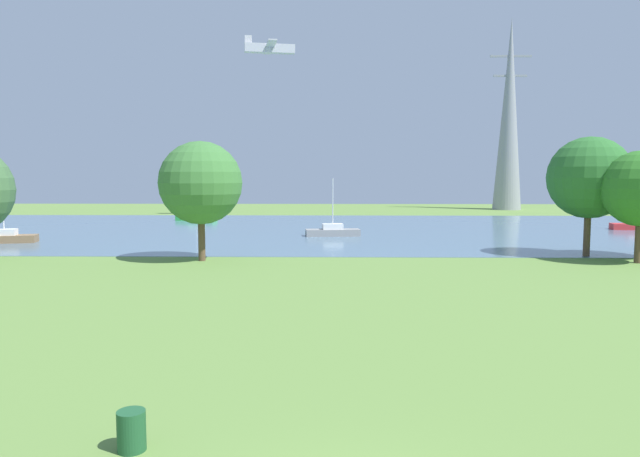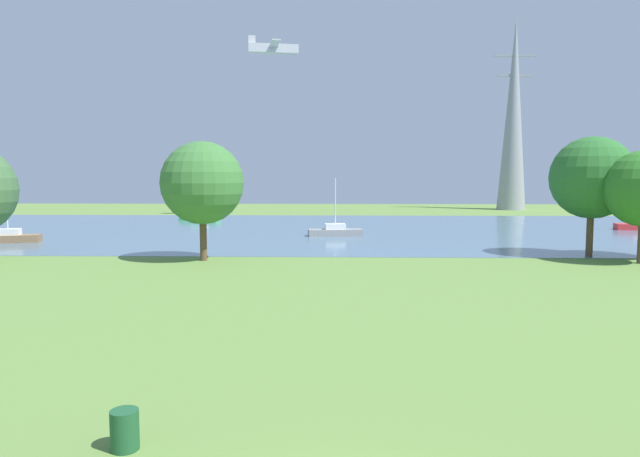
{
  "view_description": "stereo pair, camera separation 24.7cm",
  "coord_description": "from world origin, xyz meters",
  "px_view_note": "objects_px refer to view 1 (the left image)",
  "views": [
    {
      "loc": [
        -0.34,
        -8.04,
        5.41
      ],
      "look_at": [
        -0.9,
        18.78,
        2.94
      ],
      "focal_mm": 32.54,
      "sensor_mm": 36.0,
      "label": 1
    },
    {
      "loc": [
        -0.1,
        -8.03,
        5.41
      ],
      "look_at": [
        -0.9,
        18.78,
        2.94
      ],
      "focal_mm": 32.54,
      "sensor_mm": 36.0,
      "label": 2
    }
  ],
  "objects_px": {
    "sailboat_red": "(637,225)",
    "sailboat_brown": "(4,237)",
    "sailboat_gray": "(333,231)",
    "electricity_pylon": "(509,114)",
    "sailboat_green": "(196,217)",
    "litter_bin": "(131,431)",
    "light_aircraft": "(269,48)",
    "tree_east_far": "(589,178)",
    "tree_west_near": "(201,183)"
  },
  "relations": [
    {
      "from": "sailboat_red",
      "to": "sailboat_brown",
      "type": "bearing_deg",
      "value": -167.66
    },
    {
      "from": "sailboat_gray",
      "to": "electricity_pylon",
      "type": "bearing_deg",
      "value": 56.08
    },
    {
      "from": "sailboat_green",
      "to": "litter_bin",
      "type": "bearing_deg",
      "value": -78.0
    },
    {
      "from": "sailboat_red",
      "to": "light_aircraft",
      "type": "xyz_separation_m",
      "value": [
        -38.43,
        17.49,
        21.14
      ]
    },
    {
      "from": "litter_bin",
      "to": "sailboat_gray",
      "type": "height_order",
      "value": "sailboat_gray"
    },
    {
      "from": "sailboat_green",
      "to": "electricity_pylon",
      "type": "height_order",
      "value": "electricity_pylon"
    },
    {
      "from": "litter_bin",
      "to": "sailboat_brown",
      "type": "distance_m",
      "value": 41.37
    },
    {
      "from": "litter_bin",
      "to": "tree_east_far",
      "type": "height_order",
      "value": "tree_east_far"
    },
    {
      "from": "sailboat_brown",
      "to": "light_aircraft",
      "type": "relative_size",
      "value": 0.73
    },
    {
      "from": "sailboat_gray",
      "to": "light_aircraft",
      "type": "relative_size",
      "value": 0.61
    },
    {
      "from": "litter_bin",
      "to": "electricity_pylon",
      "type": "distance_m",
      "value": 88.86
    },
    {
      "from": "light_aircraft",
      "to": "tree_west_near",
      "type": "bearing_deg",
      "value": -90.32
    },
    {
      "from": "tree_west_near",
      "to": "tree_east_far",
      "type": "relative_size",
      "value": 0.95
    },
    {
      "from": "sailboat_green",
      "to": "tree_west_near",
      "type": "xyz_separation_m",
      "value": [
        8.02,
        -32.63,
        4.46
      ]
    },
    {
      "from": "sailboat_gray",
      "to": "sailboat_red",
      "type": "height_order",
      "value": "sailboat_red"
    },
    {
      "from": "sailboat_gray",
      "to": "litter_bin",
      "type": "bearing_deg",
      "value": -95.63
    },
    {
      "from": "sailboat_brown",
      "to": "light_aircraft",
      "type": "xyz_separation_m",
      "value": [
        18.28,
        29.9,
        21.15
      ]
    },
    {
      "from": "sailboat_red",
      "to": "electricity_pylon",
      "type": "relative_size",
      "value": 0.24
    },
    {
      "from": "tree_west_near",
      "to": "light_aircraft",
      "type": "distance_m",
      "value": 42.67
    },
    {
      "from": "light_aircraft",
      "to": "sailboat_gray",
      "type": "bearing_deg",
      "value": -71.45
    },
    {
      "from": "sailboat_brown",
      "to": "tree_west_near",
      "type": "height_order",
      "value": "tree_west_near"
    },
    {
      "from": "sailboat_green",
      "to": "sailboat_red",
      "type": "height_order",
      "value": "sailboat_green"
    },
    {
      "from": "electricity_pylon",
      "to": "sailboat_brown",
      "type": "bearing_deg",
      "value": -139.04
    },
    {
      "from": "litter_bin",
      "to": "sailboat_gray",
      "type": "relative_size",
      "value": 0.16
    },
    {
      "from": "sailboat_gray",
      "to": "sailboat_green",
      "type": "height_order",
      "value": "sailboat_green"
    },
    {
      "from": "tree_east_far",
      "to": "litter_bin",
      "type": "bearing_deg",
      "value": -126.88
    },
    {
      "from": "sailboat_brown",
      "to": "light_aircraft",
      "type": "bearing_deg",
      "value": 58.57
    },
    {
      "from": "tree_west_near",
      "to": "light_aircraft",
      "type": "height_order",
      "value": "light_aircraft"
    },
    {
      "from": "sailboat_green",
      "to": "tree_west_near",
      "type": "relative_size",
      "value": 0.95
    },
    {
      "from": "tree_east_far",
      "to": "sailboat_green",
      "type": "bearing_deg",
      "value": 137.96
    },
    {
      "from": "sailboat_red",
      "to": "tree_east_far",
      "type": "relative_size",
      "value": 0.89
    },
    {
      "from": "tree_east_far",
      "to": "electricity_pylon",
      "type": "relative_size",
      "value": 0.27
    },
    {
      "from": "sailboat_red",
      "to": "electricity_pylon",
      "type": "xyz_separation_m",
      "value": [
        -2.64,
        34.53,
        14.48
      ]
    },
    {
      "from": "sailboat_green",
      "to": "electricity_pylon",
      "type": "bearing_deg",
      "value": 28.28
    },
    {
      "from": "sailboat_brown",
      "to": "tree_east_far",
      "type": "height_order",
      "value": "tree_east_far"
    },
    {
      "from": "litter_bin",
      "to": "tree_east_far",
      "type": "xyz_separation_m",
      "value": [
        21.0,
        27.99,
        4.84
      ]
    },
    {
      "from": "sailboat_red",
      "to": "light_aircraft",
      "type": "relative_size",
      "value": 0.84
    },
    {
      "from": "tree_east_far",
      "to": "light_aircraft",
      "type": "bearing_deg",
      "value": 124.37
    },
    {
      "from": "sailboat_brown",
      "to": "light_aircraft",
      "type": "distance_m",
      "value": 40.93
    },
    {
      "from": "litter_bin",
      "to": "sailboat_brown",
      "type": "xyz_separation_m",
      "value": [
        -22.38,
        34.79,
        0.05
      ]
    },
    {
      "from": "litter_bin",
      "to": "sailboat_brown",
      "type": "bearing_deg",
      "value": 122.75
    },
    {
      "from": "electricity_pylon",
      "to": "tree_east_far",
      "type": "bearing_deg",
      "value": -101.24
    },
    {
      "from": "litter_bin",
      "to": "sailboat_green",
      "type": "height_order",
      "value": "sailboat_green"
    },
    {
      "from": "sailboat_red",
      "to": "tree_east_far",
      "type": "xyz_separation_m",
      "value": [
        -13.32,
        -19.21,
        4.78
      ]
    },
    {
      "from": "tree_west_near",
      "to": "light_aircraft",
      "type": "xyz_separation_m",
      "value": [
        0.22,
        39.27,
        16.67
      ]
    },
    {
      "from": "litter_bin",
      "to": "electricity_pylon",
      "type": "height_order",
      "value": "electricity_pylon"
    },
    {
      "from": "sailboat_green",
      "to": "electricity_pylon",
      "type": "relative_size",
      "value": 0.24
    },
    {
      "from": "sailboat_brown",
      "to": "electricity_pylon",
      "type": "distance_m",
      "value": 73.05
    },
    {
      "from": "tree_west_near",
      "to": "sailboat_brown",
      "type": "bearing_deg",
      "value": 152.57
    },
    {
      "from": "sailboat_gray",
      "to": "light_aircraft",
      "type": "distance_m",
      "value": 33.11
    }
  ]
}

